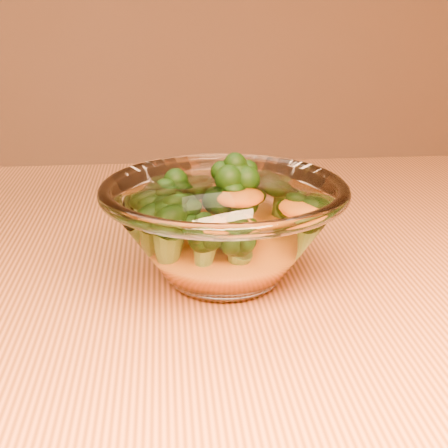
% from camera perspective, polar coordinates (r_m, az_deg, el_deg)
% --- Properties ---
extents(table, '(1.20, 0.80, 0.75)m').
position_cam_1_polar(table, '(0.59, -11.82, -14.19)').
color(table, '#CD723D').
rests_on(table, ground).
extents(glass_bowl, '(0.21, 0.21, 0.09)m').
position_cam_1_polar(glass_bowl, '(0.52, 0.00, -0.46)').
color(glass_bowl, white).
rests_on(glass_bowl, table).
extents(cheese_sauce, '(0.11, 0.11, 0.03)m').
position_cam_1_polar(cheese_sauce, '(0.53, 0.00, -2.40)').
color(cheese_sauce, orange).
rests_on(cheese_sauce, glass_bowl).
extents(broccoli_heap, '(0.14, 0.12, 0.08)m').
position_cam_1_polar(broccoli_heap, '(0.53, -0.62, 1.20)').
color(broccoli_heap, black).
rests_on(broccoli_heap, cheese_sauce).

